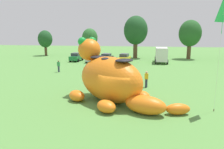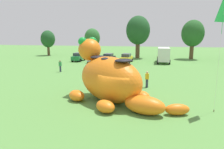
{
  "view_description": "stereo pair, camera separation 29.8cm",
  "coord_description": "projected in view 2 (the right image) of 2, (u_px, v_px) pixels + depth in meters",
  "views": [
    {
      "loc": [
        2.6,
        -15.18,
        5.49
      ],
      "look_at": [
        -0.65,
        2.22,
        2.06
      ],
      "focal_mm": 33.56,
      "sensor_mm": 36.0,
      "label": 1
    },
    {
      "loc": [
        2.89,
        -15.13,
        5.49
      ],
      "look_at": [
        -0.65,
        2.22,
        2.06
      ],
      "focal_mm": 33.56,
      "sensor_mm": 36.0,
      "label": 2
    }
  ],
  "objects": [
    {
      "name": "giant_inflatable_creature",
      "position": [
        110.0,
        79.0,
        17.1
      ],
      "size": [
        9.8,
        7.22,
        5.23
      ],
      "color": "orange",
      "rests_on": "ground"
    },
    {
      "name": "spectator_mid_field",
      "position": [
        60.0,
        66.0,
        30.7
      ],
      "size": [
        0.38,
        0.26,
        1.71
      ],
      "color": "#2D334C",
      "rests_on": "ground"
    },
    {
      "name": "tethered_flying_kite",
      "position": [
        224.0,
        12.0,
        13.73
      ],
      "size": [
        1.13,
        1.13,
        7.72
      ],
      "color": "brown",
      "rests_on": "ground"
    },
    {
      "name": "ground_plane",
      "position": [
        114.0,
        106.0,
        16.16
      ],
      "size": [
        160.0,
        160.0,
        0.0
      ],
      "primitive_type": "plane",
      "color": "#568E42"
    },
    {
      "name": "tree_mid_left",
      "position": [
        138.0,
        31.0,
        47.34
      ],
      "size": [
        5.38,
        5.38,
        9.55
      ],
      "color": "brown",
      "rests_on": "ground"
    },
    {
      "name": "tree_centre_left",
      "position": [
        193.0,
        34.0,
        45.54
      ],
      "size": [
        4.81,
        4.81,
        8.53
      ],
      "color": "brown",
      "rests_on": "ground"
    },
    {
      "name": "car_silver",
      "position": [
        94.0,
        58.0,
        41.38
      ],
      "size": [
        2.01,
        4.14,
        1.72
      ],
      "color": "#B7BABF",
      "rests_on": "ground"
    },
    {
      "name": "box_truck",
      "position": [
        163.0,
        54.0,
        40.48
      ],
      "size": [
        2.38,
        6.41,
        2.95
      ],
      "color": "silver",
      "rests_on": "ground"
    },
    {
      "name": "spectator_near_inflatable",
      "position": [
        94.0,
        60.0,
        37.92
      ],
      "size": [
        0.38,
        0.26,
        1.71
      ],
      "color": "#2D334C",
      "rests_on": "ground"
    },
    {
      "name": "car_yellow",
      "position": [
        126.0,
        58.0,
        41.02
      ],
      "size": [
        2.26,
        4.25,
        1.72
      ],
      "color": "yellow",
      "rests_on": "ground"
    },
    {
      "name": "tree_far_left",
      "position": [
        48.0,
        39.0,
        53.89
      ],
      "size": [
        3.62,
        3.62,
        6.42
      ],
      "color": "brown",
      "rests_on": "ground"
    },
    {
      "name": "car_green",
      "position": [
        78.0,
        57.0,
        43.02
      ],
      "size": [
        1.99,
        4.12,
        1.72
      ],
      "color": "#1E7238",
      "rests_on": "ground"
    },
    {
      "name": "car_black",
      "position": [
        109.0,
        58.0,
        41.34
      ],
      "size": [
        2.24,
        4.25,
        1.72
      ],
      "color": "black",
      "rests_on": "ground"
    },
    {
      "name": "spectator_by_cars",
      "position": [
        147.0,
        80.0,
        21.7
      ],
      "size": [
        0.38,
        0.26,
        1.71
      ],
      "color": "#2D334C",
      "rests_on": "ground"
    },
    {
      "name": "tree_left",
      "position": [
        92.0,
        38.0,
        52.33
      ],
      "size": [
        3.88,
        3.88,
        6.88
      ],
      "color": "brown",
      "rests_on": "ground"
    }
  ]
}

